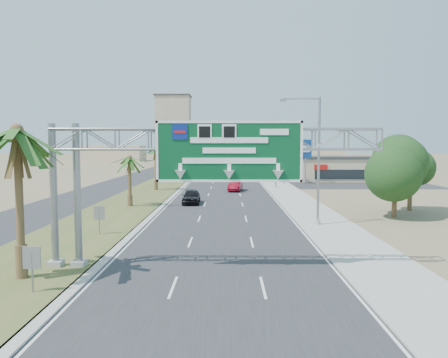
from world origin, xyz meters
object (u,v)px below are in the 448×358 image
sign_gantry (198,150)px  palm_near (17,131)px  car_left_lane (191,197)px  car_far (204,174)px  pole_sign_red_far (274,142)px  pole_sign_blue (305,151)px  pole_sign_red_near (284,138)px  store_building (348,169)px  car_mid_lane (235,186)px  car_right_lane (250,175)px  signal_mast (252,153)px

sign_gantry → palm_near: palm_near is taller
sign_gantry → car_left_lane: size_ratio=3.72×
car_far → pole_sign_red_far: 14.76m
car_left_lane → car_far: bearing=90.6°
car_far → pole_sign_blue: bearing=-39.4°
pole_sign_red_near → pole_sign_red_far: 11.77m
car_left_lane → car_far: (-0.70, 37.82, -0.01)m
car_left_lane → pole_sign_red_near: 27.56m
store_building → pole_sign_blue: bearing=-141.0°
pole_sign_red_far → car_far: bearing=168.6°
pole_sign_blue → car_mid_lane: bearing=-135.8°
sign_gantry → car_mid_lane: 38.07m
palm_near → car_right_lane: size_ratio=1.80×
signal_mast → car_far: bearing=177.4°
car_mid_lane → pole_sign_red_near: (7.97, 10.45, 6.64)m
car_right_lane → car_far: (-8.78, 2.31, 0.11)m
store_building → car_right_lane: bearing=166.8°
sign_gantry → car_mid_lane: sign_gantry is taller
car_right_lane → signal_mast: bearing=73.2°
pole_sign_blue → store_building: bearing=39.0°
signal_mast → pole_sign_red_far: 4.86m
signal_mast → car_mid_lane: signal_mast is taller
signal_mast → pole_sign_red_near: bearing=-72.9°
pole_sign_red_far → store_building: bearing=-16.1°
signal_mast → palm_near: bearing=-102.7°
signal_mast → car_right_lane: (-0.57, -1.88, -4.21)m
car_right_lane → pole_sign_red_near: bearing=-68.1°
car_left_lane → car_mid_lane: car_left_lane is taller
car_right_lane → car_far: size_ratio=0.89×
car_mid_lane → pole_sign_red_far: pole_sign_red_far is taller
car_far → pole_sign_blue: size_ratio=0.71×
store_building → car_left_lane: size_ratio=3.99×
car_left_lane → pole_sign_blue: size_ratio=0.61×
palm_near → car_mid_lane: palm_near is taller
sign_gantry → car_far: (-3.11, 62.47, -5.30)m
car_right_lane → pole_sign_blue: 14.92m
pole_sign_red_near → car_left_lane: bearing=-118.9°
signal_mast → pole_sign_blue: (7.83, -13.27, 0.55)m
car_left_lane → car_far: car_left_lane is taller
store_building → car_far: (-26.18, 6.40, -1.24)m
sign_gantry → car_right_lane: size_ratio=3.61×
store_building → car_right_lane: 17.92m
palm_near → pole_sign_blue: bearing=66.4°
palm_near → car_right_lane: (13.80, 62.09, -6.29)m
car_left_lane → car_mid_lane: size_ratio=0.98×
sign_gantry → car_right_lane: sign_gantry is taller
pole_sign_red_far → pole_sign_red_near: bearing=-87.7°
car_mid_lane → car_right_lane: (3.10, 22.55, -0.12)m
car_mid_lane → pole_sign_red_near: bearing=60.5°
sign_gantry → pole_sign_blue: 50.77m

